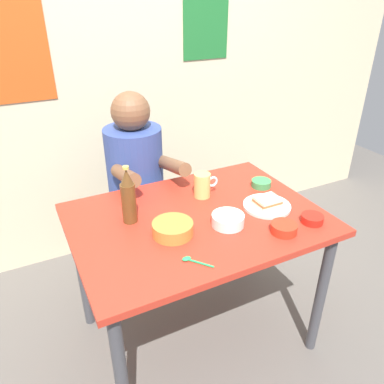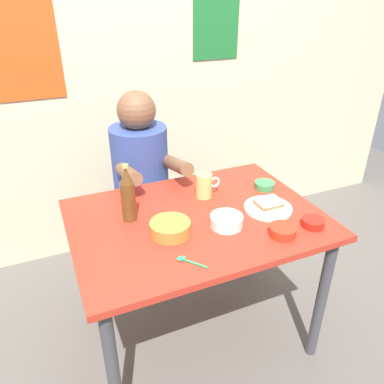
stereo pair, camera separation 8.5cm
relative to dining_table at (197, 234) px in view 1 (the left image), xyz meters
name	(u,v)px [view 1 (the left image)]	position (x,y,z in m)	size (l,w,h in m)	color
ground_plane	(196,333)	(0.00, 0.00, -0.65)	(6.00, 6.00, 0.00)	#59544F
wall_back	(117,53)	(0.00, 1.05, 0.65)	(4.40, 0.09, 2.60)	beige
dining_table	(197,234)	(0.00, 0.00, 0.00)	(1.10, 0.80, 0.74)	#B72D1E
stool	(139,225)	(-0.07, 0.63, -0.30)	(0.34, 0.34, 0.45)	#4C4C51
person_seated	(135,164)	(-0.07, 0.62, 0.12)	(0.33, 0.56, 0.72)	#33478C
plate_orange	(267,206)	(0.33, -0.07, 0.10)	(0.22, 0.22, 0.01)	silver
sandwich	(267,201)	(0.33, -0.07, 0.13)	(0.11, 0.09, 0.04)	beige
beer_mug	(203,185)	(0.11, 0.16, 0.15)	(0.13, 0.08, 0.12)	#D1BC66
beer_bottle	(128,197)	(-0.28, 0.10, 0.21)	(0.06, 0.06, 0.26)	#593819
rice_bowl_white	(228,219)	(0.09, -0.12, 0.12)	(0.14, 0.14, 0.05)	silver
soup_bowl_orange	(173,228)	(-0.15, -0.08, 0.12)	(0.17, 0.17, 0.05)	orange
dip_bowl_green	(261,183)	(0.43, 0.11, 0.11)	(0.10, 0.10, 0.03)	#388C4C
sambal_bowl_red	(312,218)	(0.43, -0.27, 0.11)	(0.10, 0.10, 0.03)	#B21E14
sauce_bowl_chili	(284,228)	(0.27, -0.27, 0.12)	(0.11, 0.11, 0.04)	red
spoon	(192,260)	(-0.16, -0.27, 0.10)	(0.09, 0.10, 0.01)	#26A559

